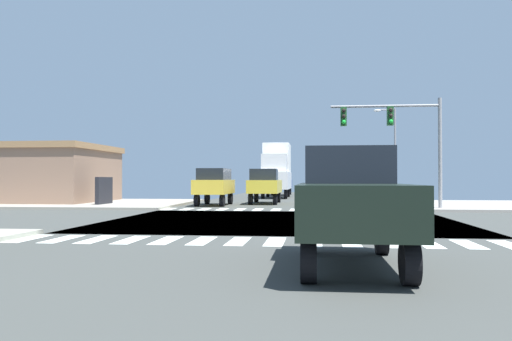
% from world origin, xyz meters
% --- Properties ---
extents(ground, '(90.00, 90.00, 0.05)m').
position_xyz_m(ground, '(0.00, 0.00, -0.03)').
color(ground, '#393B39').
extents(sidewalk_corner_ne, '(12.00, 12.00, 0.14)m').
position_xyz_m(sidewalk_corner_ne, '(13.00, 12.00, 0.07)').
color(sidewalk_corner_ne, gray).
rests_on(sidewalk_corner_ne, ground).
extents(sidewalk_corner_nw, '(12.00, 12.00, 0.14)m').
position_xyz_m(sidewalk_corner_nw, '(-13.00, 12.00, 0.07)').
color(sidewalk_corner_nw, gray).
rests_on(sidewalk_corner_nw, ground).
extents(crosswalk_near, '(13.50, 2.00, 0.01)m').
position_xyz_m(crosswalk_near, '(-0.25, -7.30, 0.00)').
color(crosswalk_near, white).
rests_on(crosswalk_near, ground).
extents(crosswalk_far, '(13.50, 2.00, 0.01)m').
position_xyz_m(crosswalk_far, '(-0.25, 7.30, 0.00)').
color(crosswalk_far, white).
rests_on(crosswalk_far, ground).
extents(traffic_signal_mast, '(5.89, 0.55, 6.03)m').
position_xyz_m(traffic_signal_mast, '(5.70, 7.54, 4.43)').
color(traffic_signal_mast, gray).
rests_on(traffic_signal_mast, ground).
extents(street_lamp, '(1.78, 0.32, 7.34)m').
position_xyz_m(street_lamp, '(7.54, 21.73, 4.44)').
color(street_lamp, gray).
rests_on(street_lamp, ground).
extents(bank_building, '(12.07, 8.38, 4.00)m').
position_xyz_m(bank_building, '(-18.23, 12.91, 2.01)').
color(bank_building, '#8C6A55').
rests_on(bank_building, ground).
extents(pickup_nearside_1, '(2.00, 5.10, 2.35)m').
position_xyz_m(pickup_nearside_1, '(-2.00, 14.20, 1.29)').
color(pickup_nearside_1, black).
rests_on(pickup_nearside_1, ground).
extents(box_truck_farside_1, '(2.40, 7.20, 4.85)m').
position_xyz_m(box_truck_farside_1, '(-2.00, 25.41, 2.56)').
color(box_truck_farside_1, black).
rests_on(box_truck_farside_1, ground).
extents(pickup_crossing_2, '(2.00, 5.10, 2.35)m').
position_xyz_m(pickup_crossing_2, '(2.00, -10.94, 1.29)').
color(pickup_crossing_2, black).
rests_on(pickup_crossing_2, ground).
extents(pickup_leading_3, '(2.00, 5.10, 2.35)m').
position_xyz_m(pickup_leading_3, '(-2.00, 32.58, 1.29)').
color(pickup_leading_3, black).
rests_on(pickup_leading_3, ground).
extents(suv_trailing_2, '(1.96, 4.60, 2.34)m').
position_xyz_m(suv_trailing_2, '(-5.00, 11.60, 1.39)').
color(suv_trailing_2, black).
rests_on(suv_trailing_2, ground).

